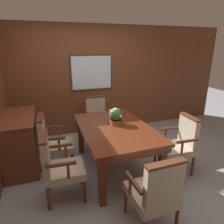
# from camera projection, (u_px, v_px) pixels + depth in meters

# --- Properties ---
(ground_plane) EXTENTS (14.00, 14.00, 0.00)m
(ground_plane) POSITION_uv_depth(u_px,v_px,m) (111.00, 172.00, 3.30)
(ground_plane) COLOR #93969E
(wall_back) EXTENTS (7.20, 0.08, 2.45)m
(wall_back) POSITION_uv_depth(u_px,v_px,m) (85.00, 81.00, 4.54)
(wall_back) COLOR brown
(wall_back) RESTS_ON ground_plane
(dining_table) EXTENTS (1.08, 1.64, 0.77)m
(dining_table) POSITION_uv_depth(u_px,v_px,m) (115.00, 132.00, 3.21)
(dining_table) COLOR #562614
(dining_table) RESTS_ON ground_plane
(chair_head_far) EXTENTS (0.52, 0.52, 0.95)m
(chair_head_far) POSITION_uv_depth(u_px,v_px,m) (97.00, 117.00, 4.35)
(chair_head_far) COLOR #562B19
(chair_head_far) RESTS_ON ground_plane
(chair_right_near) EXTENTS (0.55, 0.55, 0.95)m
(chair_right_near) POSITION_uv_depth(u_px,v_px,m) (179.00, 142.00, 3.22)
(chair_right_near) COLOR #562B19
(chair_right_near) RESTS_ON ground_plane
(chair_left_near) EXTENTS (0.54, 0.54, 0.95)m
(chair_left_near) POSITION_uv_depth(u_px,v_px,m) (58.00, 165.00, 2.62)
(chair_left_near) COLOR #562B19
(chair_left_near) RESTS_ON ground_plane
(chair_left_far) EXTENTS (0.56, 0.55, 0.95)m
(chair_left_far) POSITION_uv_depth(u_px,v_px,m) (52.00, 141.00, 3.26)
(chair_left_far) COLOR #562B19
(chair_left_far) RESTS_ON ground_plane
(chair_head_near) EXTENTS (0.53, 0.53, 0.95)m
(chair_head_near) POSITION_uv_depth(u_px,v_px,m) (155.00, 191.00, 2.14)
(chair_head_near) COLOR #562B19
(chair_head_near) RESTS_ON ground_plane
(potted_plant) EXTENTS (0.22, 0.24, 0.29)m
(potted_plant) POSITION_uv_depth(u_px,v_px,m) (116.00, 116.00, 3.23)
(potted_plant) COLOR #9E5638
(potted_plant) RESTS_ON dining_table
(sideboard_cabinet) EXTENTS (0.54, 1.17, 0.90)m
(sideboard_cabinet) POSITION_uv_depth(u_px,v_px,m) (21.00, 141.00, 3.39)
(sideboard_cabinet) COLOR brown
(sideboard_cabinet) RESTS_ON ground_plane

